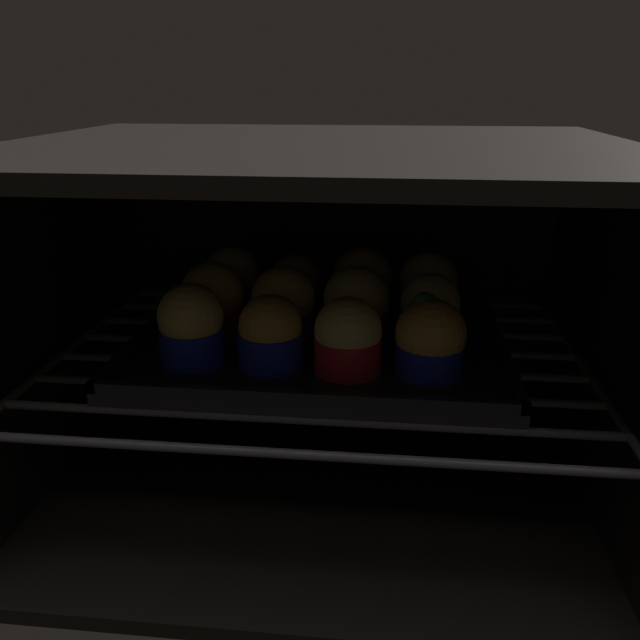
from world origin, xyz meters
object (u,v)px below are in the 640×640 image
(muffin_row0_col2, at_px, (348,339))
(muffin_row1_col3, at_px, (430,312))
(baking_tray, at_px, (320,343))
(muffin_row2_col0, at_px, (232,282))
(muffin_row2_col1, at_px, (295,288))
(muffin_row1_col1, at_px, (283,306))
(muffin_row1_col2, at_px, (356,306))
(muffin_row2_col2, at_px, (362,284))
(muffin_row0_col3, at_px, (430,340))
(muffin_row2_col3, at_px, (428,288))
(muffin_row0_col1, at_px, (271,335))
(muffin_row1_col0, at_px, (213,302))
(muffin_row0_col0, at_px, (191,326))

(muffin_row0_col2, height_order, muffin_row1_col3, muffin_row1_col3)
(baking_tray, height_order, muffin_row1_col3, muffin_row1_col3)
(muffin_row2_col0, height_order, muffin_row2_col1, muffin_row2_col0)
(muffin_row1_col1, distance_m, muffin_row1_col2, 0.08)
(muffin_row1_col3, distance_m, muffin_row2_col0, 0.24)
(muffin_row1_col2, height_order, muffin_row2_col2, muffin_row2_col2)
(muffin_row0_col2, xyz_separation_m, muffin_row1_col3, (0.08, 0.07, 0.00))
(muffin_row0_col3, distance_m, muffin_row2_col1, 0.21)
(muffin_row1_col2, bearing_deg, muffin_row0_col3, -47.09)
(muffin_row2_col3, bearing_deg, muffin_row1_col1, -153.36)
(baking_tray, xyz_separation_m, muffin_row0_col1, (-0.04, -0.07, 0.04))
(muffin_row2_col1, bearing_deg, muffin_row1_col3, -27.80)
(muffin_row1_col3, bearing_deg, muffin_row0_col3, -92.62)
(muffin_row1_col0, relative_size, muffin_row1_col3, 1.07)
(muffin_row0_col0, xyz_separation_m, muffin_row2_col3, (0.23, 0.15, 0.00))
(muffin_row0_col3, distance_m, muffin_row1_col1, 0.16)
(muffin_row1_col2, height_order, muffin_row2_col0, same)
(muffin_row2_col2, xyz_separation_m, muffin_row2_col3, (0.07, -0.00, -0.00))
(muffin_row0_col3, distance_m, muffin_row2_col0, 0.27)
(muffin_row0_col3, xyz_separation_m, muffin_row2_col2, (-0.07, 0.15, 0.01))
(muffin_row0_col1, xyz_separation_m, muffin_row2_col1, (0.00, 0.15, -0.00))
(muffin_row1_col2, xyz_separation_m, muffin_row2_col2, (0.00, 0.07, 0.00))
(baking_tray, distance_m, muffin_row1_col3, 0.12)
(muffin_row0_col2, relative_size, muffin_row1_col3, 0.96)
(baking_tray, xyz_separation_m, muffin_row2_col2, (0.04, 0.07, 0.04))
(muffin_row1_col1, height_order, muffin_row1_col2, same)
(muffin_row0_col0, height_order, muffin_row2_col3, same)
(muffin_row1_col0, xyz_separation_m, muffin_row2_col2, (0.15, 0.08, 0.00))
(baking_tray, bearing_deg, muffin_row1_col2, 3.80)
(baking_tray, height_order, muffin_row2_col2, muffin_row2_col2)
(muffin_row1_col1, bearing_deg, muffin_row1_col0, 178.90)
(muffin_row2_col1, height_order, muffin_row2_col2, muffin_row2_col2)
(muffin_row2_col2, bearing_deg, muffin_row0_col0, -136.82)
(muffin_row0_col3, relative_size, muffin_row1_col1, 0.97)
(muffin_row0_col3, bearing_deg, muffin_row1_col3, 87.38)
(muffin_row0_col2, distance_m, muffin_row2_col1, 0.17)
(muffin_row0_col0, distance_m, muffin_row1_col3, 0.24)
(muffin_row0_col1, height_order, muffin_row1_col2, muffin_row1_col2)
(muffin_row2_col1, bearing_deg, muffin_row2_col2, -0.74)
(muffin_row1_col3, relative_size, muffin_row2_col2, 0.92)
(muffin_row0_col0, xyz_separation_m, muffin_row0_col3, (0.23, -0.00, -0.00))
(muffin_row1_col2, distance_m, muffin_row2_col2, 0.07)
(muffin_row0_col3, distance_m, muffin_row1_col0, 0.23)
(baking_tray, bearing_deg, muffin_row0_col0, -148.13)
(muffin_row1_col2, distance_m, muffin_row2_col0, 0.16)
(muffin_row2_col0, bearing_deg, muffin_row2_col2, 0.91)
(muffin_row2_col2, height_order, muffin_row2_col3, muffin_row2_col2)
(muffin_row0_col3, bearing_deg, muffin_row2_col2, 114.78)
(baking_tray, distance_m, muffin_row2_col1, 0.09)
(muffin_row0_col0, xyz_separation_m, muffin_row2_col0, (0.01, 0.14, 0.00))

